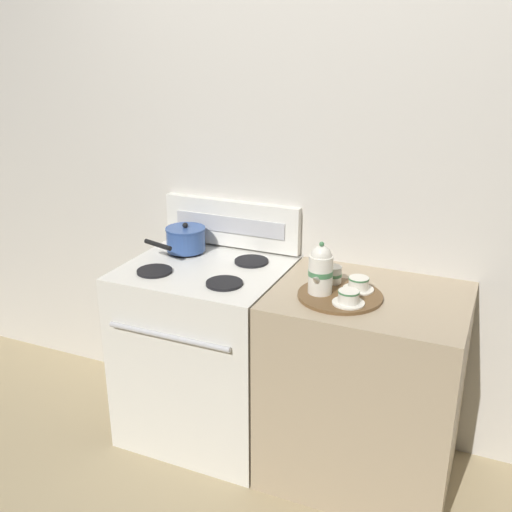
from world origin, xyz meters
TOP-DOWN VIEW (x-y plane):
  - ground_plane at (0.00, 0.00)m, footprint 6.00×6.00m
  - wall_back at (0.00, 0.34)m, footprint 6.00×0.05m
  - stove at (-0.40, -0.00)m, footprint 0.73×0.67m
  - control_panel at (-0.40, 0.29)m, footprint 0.71×0.05m
  - side_counter at (0.37, 0.00)m, footprint 0.80×0.64m
  - saucepan at (-0.58, 0.14)m, footprint 0.23×0.30m
  - serving_tray at (0.26, -0.07)m, footprint 0.35×0.35m
  - teapot at (0.18, -0.09)m, footprint 0.10×0.16m
  - teacup_left at (0.32, -0.00)m, footprint 0.13×0.13m
  - teacup_right at (0.32, -0.15)m, footprint 0.13×0.13m
  - creamer_jug at (0.20, 0.03)m, footprint 0.07×0.07m

SIDE VIEW (x-z plane):
  - ground_plane at x=0.00m, z-range 0.00..0.00m
  - side_counter at x=0.37m, z-range 0.00..0.88m
  - stove at x=-0.40m, z-range 0.00..0.89m
  - serving_tray at x=0.26m, z-range 0.88..0.89m
  - teacup_left at x=0.32m, z-range 0.89..0.95m
  - teacup_right at x=0.32m, z-range 0.89..0.95m
  - creamer_jug at x=0.20m, z-range 0.89..0.97m
  - saucepan at x=-0.58m, z-range 0.88..1.02m
  - teapot at x=0.18m, z-range 0.88..1.10m
  - control_panel at x=-0.40m, z-range 0.89..1.12m
  - wall_back at x=0.00m, z-range 0.00..2.20m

